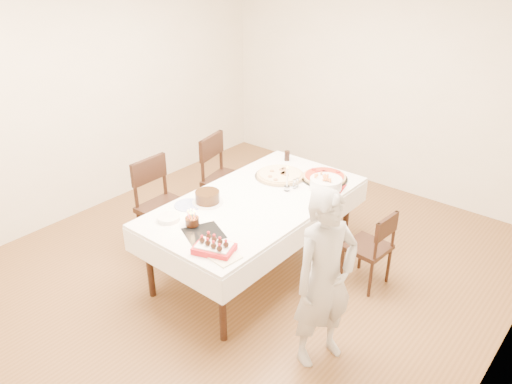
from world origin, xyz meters
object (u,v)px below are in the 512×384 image
Objects in this scene: pizza_white at (280,175)px; strawberry_box at (214,248)px; chair_right_savory at (367,247)px; dining_table at (256,234)px; taper_candle at (287,178)px; pizza_pepperoni at (324,177)px; pasta_bowl at (326,183)px; person at (325,280)px; birthday_cake at (192,218)px; cola_glass at (287,156)px; chair_left_dessert at (166,209)px; chair_left_savory at (229,181)px; layer_cake at (207,197)px.

strawberry_box is at bearing -73.04° from pizza_white.
dining_table is at bearing -149.23° from chair_right_savory.
dining_table is 0.61m from taper_candle.
pizza_pepperoni is (0.37, 0.25, 0.00)m from pizza_white.
pasta_bowl is 1.47m from strawberry_box.
dining_table is 0.90m from pizza_pepperoni.
person is at bearing -57.50° from pasta_bowl.
pizza_pepperoni is at bearing 33.83° from pizza_white.
dining_table is 1.04m from chair_right_savory.
pizza_pepperoni is 1.52× the size of pasta_bowl.
chair_right_savory is 0.72m from pasta_bowl.
birthday_cake is at bearing -103.45° from pizza_pepperoni.
pasta_bowl is 2.85× the size of cola_glass.
cola_glass reaches higher than strawberry_box.
pizza_pepperoni is (-0.88, 1.36, 0.06)m from person.
chair_right_savory is at bearing -3.50° from pizza_white.
chair_right_savory is 0.78× the size of chair_left_dessert.
pizza_white is 0.43m from cola_glass.
taper_candle is 0.86× the size of strawberry_box.
dining_table is 0.97m from chair_left_savory.
pasta_bowl is (-0.56, 0.14, 0.42)m from chair_right_savory.
cola_glass is at bearing 65.23° from person.
pasta_bowl is (-0.75, 1.18, 0.09)m from person.
chair_left_dessert is at bearing 74.30° from chair_left_savory.
strawberry_box is (-0.82, -0.28, 0.07)m from person.
person is 2.78× the size of pizza_white.
chair_left_savory is (-0.81, 0.51, 0.13)m from dining_table.
person is at bearing 5.68° from birthday_cake.
taper_candle is 2.00× the size of birthday_cake.
layer_cake is 0.81m from strawberry_box.
pasta_bowl reaches higher than pizza_pepperoni.
cola_glass is at bearing 97.51° from birthday_cake.
layer_cake is (-0.18, -0.86, 0.03)m from pizza_white.
layer_cake is at bearing -178.72° from chair_left_dessert.
birthday_cake reaches higher than pizza_white.
pizza_white is at bearing 90.68° from birthday_cake.
pizza_pepperoni is at bearing -13.60° from cola_glass.
taper_candle is (-0.26, -0.27, 0.07)m from pasta_bowl.
pasta_bowl is at bearing -54.16° from pizza_pepperoni.
person is at bearing 138.89° from chair_left_savory.
chair_left_savory is 0.86m from chair_left_dessert.
person reaches higher than pizza_white.
layer_cake reaches higher than cola_glass.
chair_left_dessert is 2.13× the size of pizza_pepperoni.
person is 1.37m from taper_candle.
birthday_cake is at bearing -110.26° from pasta_bowl.
strawberry_box is at bearing -80.86° from taper_candle.
birthday_cake is (-1.04, -1.17, 0.44)m from chair_right_savory.
chair_left_savory reaches higher than strawberry_box.
layer_cake reaches higher than strawberry_box.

